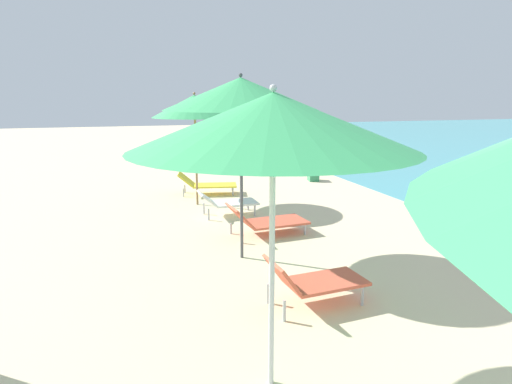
% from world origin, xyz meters
% --- Properties ---
extents(umbrella_second, '(2.33, 2.33, 2.64)m').
position_xyz_m(umbrella_second, '(-0.89, 3.46, 2.35)').
color(umbrella_second, silver).
rests_on(umbrella_second, ground).
extents(lounger_second_shoreside, '(1.28, 0.67, 0.66)m').
position_xyz_m(lounger_second_shoreside, '(0.10, 4.73, 0.33)').
color(lounger_second_shoreside, '#D8593F').
rests_on(lounger_second_shoreside, ground).
extents(umbrella_third, '(2.34, 2.34, 2.89)m').
position_xyz_m(umbrella_third, '(-0.31, 6.56, 2.59)').
color(umbrella_third, '#4C4C51').
rests_on(umbrella_third, ground).
extents(lounger_third_shoreside, '(1.53, 0.80, 0.62)m').
position_xyz_m(lounger_third_shoreside, '(0.43, 7.57, 0.28)').
color(lounger_third_shoreside, '#D8593F').
rests_on(lounger_third_shoreside, ground).
extents(umbrella_farthest, '(1.98, 1.98, 2.65)m').
position_xyz_m(umbrella_farthest, '(-0.41, 10.26, 2.33)').
color(umbrella_farthest, olive).
rests_on(umbrella_farthest, ground).
extents(lounger_farthest_shoreside, '(1.62, 0.90, 0.59)m').
position_xyz_m(lounger_farthest_shoreside, '(0.01, 11.31, 0.29)').
color(lounger_farthest_shoreside, yellow).
rests_on(lounger_farthest_shoreside, ground).
extents(lounger_farthest_inland, '(1.28, 0.62, 0.56)m').
position_xyz_m(lounger_farthest_inland, '(0.05, 9.10, 0.31)').
color(lounger_farthest_inland, white).
rests_on(lounger_farthest_inland, ground).
extents(cooler_box, '(0.37, 0.47, 0.34)m').
position_xyz_m(cooler_box, '(3.53, 12.21, 0.17)').
color(cooler_box, '#338C59').
rests_on(cooler_box, ground).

